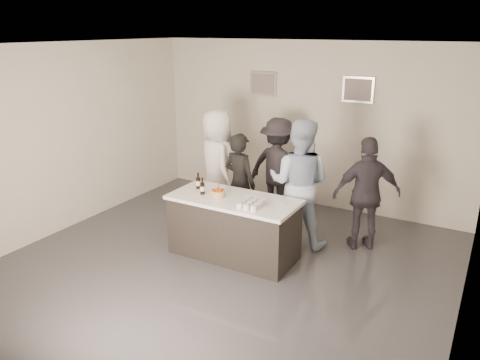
{
  "coord_description": "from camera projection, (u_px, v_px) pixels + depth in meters",
  "views": [
    {
      "loc": [
        3.09,
        -4.97,
        3.21
      ],
      "look_at": [
        0.0,
        0.5,
        1.15
      ],
      "focal_mm": 35.0,
      "sensor_mm": 36.0,
      "label": 1
    }
  ],
  "objects": [
    {
      "name": "floor",
      "position": [
        222.0,
        267.0,
        6.56
      ],
      "size": [
        6.0,
        6.0,
        0.0
      ],
      "primitive_type": "plane",
      "color": "#3D3D42",
      "rests_on": "ground"
    },
    {
      "name": "ceiling",
      "position": [
        220.0,
        45.0,
        5.62
      ],
      "size": [
        6.0,
        6.0,
        0.0
      ],
      "primitive_type": "plane",
      "rotation": [
        3.14,
        0.0,
        0.0
      ],
      "color": "white"
    },
    {
      "name": "wall_back",
      "position": [
        307.0,
        125.0,
        8.57
      ],
      "size": [
        6.0,
        0.04,
        3.0
      ],
      "primitive_type": "cube",
      "color": "beige",
      "rests_on": "ground"
    },
    {
      "name": "wall_front",
      "position": [
        17.0,
        260.0,
        3.61
      ],
      "size": [
        6.0,
        0.04,
        3.0
      ],
      "primitive_type": "cube",
      "color": "beige",
      "rests_on": "ground"
    },
    {
      "name": "wall_left",
      "position": [
        62.0,
        139.0,
        7.49
      ],
      "size": [
        0.04,
        6.0,
        3.0
      ],
      "primitive_type": "cube",
      "color": "beige",
      "rests_on": "ground"
    },
    {
      "name": "wall_right",
      "position": [
        476.0,
        206.0,
        4.68
      ],
      "size": [
        0.04,
        6.0,
        3.0
      ],
      "primitive_type": "cube",
      "color": "beige",
      "rests_on": "ground"
    },
    {
      "name": "picture_left",
      "position": [
        263.0,
        84.0,
        8.75
      ],
      "size": [
        0.54,
        0.04,
        0.44
      ],
      "primitive_type": "cube",
      "color": "#B2B2B7",
      "rests_on": "wall_back"
    },
    {
      "name": "picture_right",
      "position": [
        358.0,
        90.0,
        7.9
      ],
      "size": [
        0.54,
        0.04,
        0.44
      ],
      "primitive_type": "cube",
      "color": "#B2B2B7",
      "rests_on": "wall_back"
    },
    {
      "name": "bar_counter",
      "position": [
        234.0,
        227.0,
        6.78
      ],
      "size": [
        1.86,
        0.86,
        0.9
      ],
      "primitive_type": "cube",
      "color": "white",
      "rests_on": "ground"
    },
    {
      "name": "cake",
      "position": [
        218.0,
        194.0,
        6.69
      ],
      "size": [
        0.21,
        0.21,
        0.08
      ],
      "primitive_type": "cylinder",
      "color": "orange",
      "rests_on": "bar_counter"
    },
    {
      "name": "beer_bottle_a",
      "position": [
        198.0,
        180.0,
        6.98
      ],
      "size": [
        0.07,
        0.07,
        0.26
      ],
      "primitive_type": "cylinder",
      "color": "black",
      "rests_on": "bar_counter"
    },
    {
      "name": "beer_bottle_b",
      "position": [
        202.0,
        186.0,
        6.75
      ],
      "size": [
        0.07,
        0.07,
        0.26
      ],
      "primitive_type": "cylinder",
      "color": "black",
      "rests_on": "bar_counter"
    },
    {
      "name": "tumbler_cluster",
      "position": [
        252.0,
        203.0,
        6.33
      ],
      "size": [
        0.3,
        0.4,
        0.08
      ],
      "primitive_type": "cube",
      "color": "gold",
      "rests_on": "bar_counter"
    },
    {
      "name": "candles",
      "position": [
        207.0,
        200.0,
        6.56
      ],
      "size": [
        0.24,
        0.08,
        0.01
      ],
      "primitive_type": "cube",
      "color": "pink",
      "rests_on": "bar_counter"
    },
    {
      "name": "person_main_black",
      "position": [
        240.0,
        183.0,
        7.53
      ],
      "size": [
        0.66,
        0.5,
        1.64
      ],
      "primitive_type": "imported",
      "rotation": [
        0.0,
        0.0,
        2.94
      ],
      "color": "black",
      "rests_on": "ground"
    },
    {
      "name": "person_main_blue",
      "position": [
        299.0,
        183.0,
        7.02
      ],
      "size": [
        1.04,
        0.86,
        1.96
      ],
      "primitive_type": "imported",
      "rotation": [
        0.0,
        0.0,
        3.27
      ],
      "color": "#ABC2E0",
      "rests_on": "ground"
    },
    {
      "name": "person_guest_left",
      "position": [
        217.0,
        164.0,
        8.06
      ],
      "size": [
        1.1,
        1.07,
        1.91
      ],
      "primitive_type": "imported",
      "rotation": [
        0.0,
        0.0,
        2.41
      ],
      "color": "white",
      "rests_on": "ground"
    },
    {
      "name": "person_guest_right",
      "position": [
        367.0,
        194.0,
        6.91
      ],
      "size": [
        1.08,
        0.89,
        1.72
      ],
      "primitive_type": "imported",
      "rotation": [
        0.0,
        0.0,
        3.7
      ],
      "color": "#333039",
      "rests_on": "ground"
    },
    {
      "name": "person_guest_back",
      "position": [
        278.0,
        167.0,
        8.18
      ],
      "size": [
        1.19,
        0.76,
        1.75
      ],
      "primitive_type": "imported",
      "rotation": [
        0.0,
        0.0,
        3.04
      ],
      "color": "#272329",
      "rests_on": "ground"
    }
  ]
}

